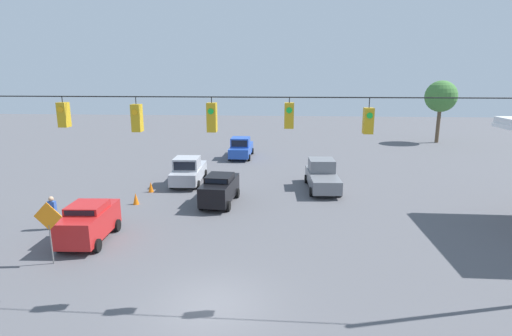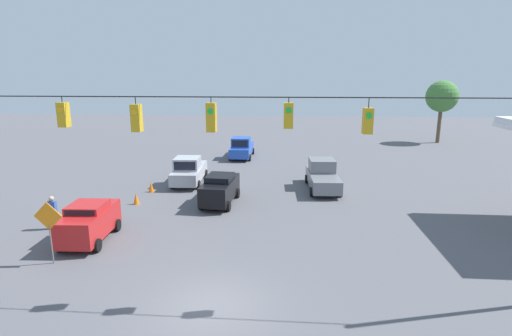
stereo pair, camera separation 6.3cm
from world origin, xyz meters
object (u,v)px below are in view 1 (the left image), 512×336
at_px(sedan_red_parked_shoulder, 89,222).
at_px(sedan_black_withflow_mid, 220,189).
at_px(overhead_signal_span, 212,157).
at_px(traffic_cone_second, 114,213).
at_px(pickup_truck_silver_withflow_far, 188,171).
at_px(pedestrian, 53,213).
at_px(pickup_truck_blue_withflow_deep, 241,148).
at_px(tree_horizon_left, 441,97).
at_px(pickup_truck_grey_oncoming_far, 322,176).
at_px(traffic_cone_fourth, 151,187).
at_px(work_zone_sign, 49,221).
at_px(traffic_cone_nearest, 93,235).
at_px(traffic_cone_third, 136,199).

bearing_deg(sedan_red_parked_shoulder, sedan_black_withflow_mid, -130.69).
bearing_deg(overhead_signal_span, sedan_black_withflow_mid, -81.64).
bearing_deg(traffic_cone_second, pickup_truck_silver_withflow_far, -106.21).
bearing_deg(pedestrian, pickup_truck_blue_withflow_deep, -111.72).
distance_m(sedan_red_parked_shoulder, tree_horizon_left, 43.38).
relative_size(traffic_cone_second, pedestrian, 0.41).
distance_m(overhead_signal_span, tree_horizon_left, 42.53).
distance_m(pickup_truck_grey_oncoming_far, traffic_cone_fourth, 12.38).
xyz_separation_m(overhead_signal_span, traffic_cone_fourth, (6.94, -13.05, -4.92)).
bearing_deg(sedan_red_parked_shoulder, pedestrian, -26.97).
bearing_deg(work_zone_sign, traffic_cone_second, -93.82).
height_order(sedan_red_parked_shoulder, pickup_truck_grey_oncoming_far, pickup_truck_grey_oncoming_far).
height_order(traffic_cone_nearest, traffic_cone_third, same).
distance_m(traffic_cone_third, traffic_cone_fourth, 2.80).
distance_m(pickup_truck_grey_oncoming_far, work_zone_sign, 18.31).
bearing_deg(sedan_black_withflow_mid, work_zone_sign, 56.43).
distance_m(overhead_signal_span, pickup_truck_blue_withflow_deep, 26.21).
height_order(work_zone_sign, pedestrian, work_zone_sign).
relative_size(sedan_black_withflow_mid, traffic_cone_fourth, 5.99).
relative_size(traffic_cone_fourth, work_zone_sign, 0.26).
bearing_deg(traffic_cone_third, traffic_cone_nearest, 90.67).
relative_size(overhead_signal_span, sedan_black_withflow_mid, 5.22).
height_order(pickup_truck_grey_oncoming_far, pedestrian, pickup_truck_grey_oncoming_far).
xyz_separation_m(sedan_black_withflow_mid, work_zone_sign, (5.97, 9.00, 0.99)).
bearing_deg(sedan_red_parked_shoulder, pickup_truck_silver_withflow_far, -101.73).
bearing_deg(traffic_cone_fourth, pickup_truck_grey_oncoming_far, -171.82).
bearing_deg(pedestrian, traffic_cone_second, -148.39).
distance_m(sedan_red_parked_shoulder, traffic_cone_second, 3.07).
height_order(overhead_signal_span, pickup_truck_blue_withflow_deep, overhead_signal_span).
xyz_separation_m(traffic_cone_third, pedestrian, (2.86, 4.49, 0.56)).
xyz_separation_m(overhead_signal_span, traffic_cone_third, (6.98, -10.25, -4.92)).
bearing_deg(pickup_truck_grey_oncoming_far, pedestrian, 30.85).
height_order(sedan_black_withflow_mid, pickup_truck_grey_oncoming_far, pickup_truck_grey_oncoming_far).
xyz_separation_m(overhead_signal_span, sedan_red_parked_shoulder, (7.14, -4.39, -4.28)).
bearing_deg(pickup_truck_grey_oncoming_far, sedan_red_parked_shoulder, 39.96).
xyz_separation_m(sedan_black_withflow_mid, pickup_truck_grey_oncoming_far, (-6.90, -3.98, -0.02)).
height_order(sedan_black_withflow_mid, traffic_cone_fourth, sedan_black_withflow_mid).
xyz_separation_m(pickup_truck_silver_withflow_far, traffic_cone_fourth, (2.13, 2.56, -0.60)).
xyz_separation_m(sedan_black_withflow_mid, traffic_cone_third, (5.39, 0.59, -0.62)).
bearing_deg(pickup_truck_grey_oncoming_far, sedan_black_withflow_mid, 29.96).
bearing_deg(pickup_truck_silver_withflow_far, pedestrian, 62.91).
height_order(sedan_black_withflow_mid, work_zone_sign, work_zone_sign).
distance_m(traffic_cone_third, pedestrian, 5.35).
xyz_separation_m(pickup_truck_grey_oncoming_far, pedestrian, (15.15, 9.05, -0.04)).
height_order(sedan_red_parked_shoulder, sedan_black_withflow_mid, sedan_red_parked_shoulder).
xyz_separation_m(traffic_cone_third, work_zone_sign, (0.59, 8.42, 1.61)).
relative_size(pickup_truck_silver_withflow_far, traffic_cone_second, 7.14).
bearing_deg(pickup_truck_silver_withflow_far, tree_horizon_left, -140.94).
height_order(overhead_signal_span, traffic_cone_second, overhead_signal_span).
relative_size(pickup_truck_blue_withflow_deep, pickup_truck_grey_oncoming_far, 0.97).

